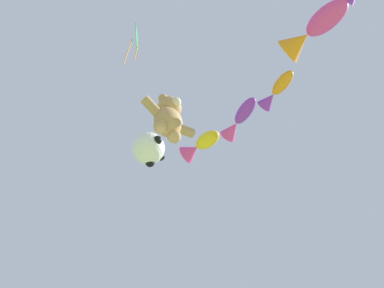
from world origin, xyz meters
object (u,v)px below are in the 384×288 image
object	(u,v)px
fish_kite_magenta	(312,31)
fish_kite_tangerine	(276,92)
diamond_kite	(136,41)
teddy_bear_kite	(169,117)
fish_kite_violet	(238,120)
soccer_ball_kite	(149,149)
fish_kite_goldfin	(199,146)

from	to	relation	value
fish_kite_magenta	fish_kite_tangerine	bearing A→B (deg)	80.42
fish_kite_tangerine	diamond_kite	bearing A→B (deg)	150.24
teddy_bear_kite	fish_kite_violet	size ratio (longest dim) A/B	1.02
soccer_ball_kite	fish_kite_tangerine	distance (m)	5.34
fish_kite_goldfin	fish_kite_magenta	world-z (taller)	fish_kite_goldfin
fish_kite_violet	fish_kite_tangerine	xyz separation A→B (m)	(-0.17, -1.86, -0.66)
fish_kite_goldfin	fish_kite_magenta	bearing A→B (deg)	-93.81
diamond_kite	fish_kite_magenta	bearing A→B (deg)	-49.16
teddy_bear_kite	fish_kite_violet	bearing A→B (deg)	-6.57
diamond_kite	teddy_bear_kite	bearing A→B (deg)	-9.26
soccer_ball_kite	diamond_kite	bearing A→B (deg)	177.69
fish_kite_goldfin	fish_kite_tangerine	bearing A→B (deg)	-90.66
soccer_ball_kite	fish_kite_magenta	bearing A→B (deg)	-58.50
fish_kite_goldfin	soccer_ball_kite	bearing A→B (deg)	-154.81
teddy_bear_kite	fish_kite_violet	distance (m)	3.83
fish_kite_violet	fish_kite_magenta	size ratio (longest dim) A/B	0.79
teddy_bear_kite	fish_kite_magenta	xyz separation A→B (m)	(2.36, -4.29, 2.61)
fish_kite_tangerine	fish_kite_goldfin	bearing A→B (deg)	89.34
diamond_kite	fish_kite_violet	bearing A→B (deg)	-7.53
fish_kite_tangerine	teddy_bear_kite	bearing A→B (deg)	141.01
soccer_ball_kite	fish_kite_violet	distance (m)	5.41
fish_kite_goldfin	fish_kite_magenta	distance (m)	6.01
soccer_ball_kite	fish_kite_magenta	size ratio (longest dim) A/B	0.39
teddy_bear_kite	diamond_kite	distance (m)	4.35
fish_kite_goldfin	fish_kite_tangerine	xyz separation A→B (m)	(-0.05, -3.89, -1.14)
fish_kite_goldfin	fish_kite_violet	xyz separation A→B (m)	(0.12, -2.03, -0.48)
teddy_bear_kite	fish_kite_magenta	distance (m)	5.55
teddy_bear_kite	soccer_ball_kite	bearing A→B (deg)	152.46
fish_kite_goldfin	diamond_kite	distance (m)	4.69
fish_kite_magenta	diamond_kite	size ratio (longest dim) A/B	0.80
teddy_bear_kite	fish_kite_tangerine	distance (m)	3.95
fish_kite_goldfin	fish_kite_violet	bearing A→B (deg)	-86.51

